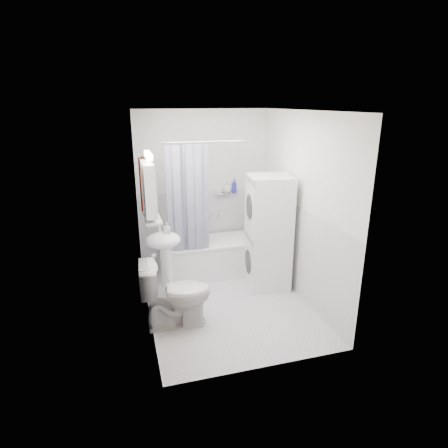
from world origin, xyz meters
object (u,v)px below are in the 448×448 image
object	(u,v)px
washer_dryer	(268,233)
toilet	(176,294)
bathtub	(212,255)
sink	(164,251)

from	to	relation	value
washer_dryer	toilet	bearing A→B (deg)	-147.14
bathtub	washer_dryer	size ratio (longest dim) A/B	0.87
bathtub	sink	bearing A→B (deg)	-140.24
toilet	bathtub	bearing A→B (deg)	-27.85
sink	washer_dryer	distance (m)	1.44
bathtub	toilet	size ratio (longest dim) A/B	1.71
bathtub	washer_dryer	distance (m)	1.00
sink	bathtub	bearing A→B (deg)	39.76
bathtub	washer_dryer	bearing A→B (deg)	-42.27
washer_dryer	toilet	size ratio (longest dim) A/B	1.97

